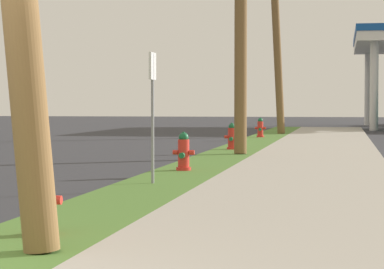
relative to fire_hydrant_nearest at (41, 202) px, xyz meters
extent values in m
cylinder|color=red|center=(0.00, 0.01, -0.30)|extent=(0.29, 0.29, 0.06)
cylinder|color=red|center=(0.00, 0.01, -0.03)|extent=(0.22, 0.22, 0.60)
sphere|color=#196038|center=(0.00, 0.01, 0.31)|extent=(0.19, 0.19, 0.19)
cylinder|color=#196038|center=(0.00, 0.01, 0.39)|extent=(0.06, 0.06, 0.05)
cylinder|color=red|center=(-0.16, 0.01, 0.02)|extent=(0.10, 0.09, 0.09)
cylinder|color=red|center=(0.16, 0.01, 0.02)|extent=(0.10, 0.09, 0.09)
cylinder|color=#196038|center=(0.00, -0.16, -0.03)|extent=(0.11, 0.12, 0.11)
cylinder|color=red|center=(-0.11, 7.99, -0.30)|extent=(0.29, 0.29, 0.06)
cylinder|color=red|center=(-0.11, 7.99, -0.03)|extent=(0.22, 0.22, 0.60)
sphere|color=#196038|center=(-0.11, 7.99, 0.31)|extent=(0.19, 0.19, 0.19)
cylinder|color=#196038|center=(-0.11, 7.99, 0.39)|extent=(0.06, 0.06, 0.05)
cylinder|color=red|center=(-0.27, 7.99, 0.02)|extent=(0.10, 0.09, 0.09)
cylinder|color=red|center=(0.05, 7.99, 0.02)|extent=(0.10, 0.09, 0.09)
cylinder|color=#196038|center=(-0.11, 7.82, -0.03)|extent=(0.11, 0.12, 0.11)
cylinder|color=red|center=(-0.15, 15.41, -0.30)|extent=(0.29, 0.29, 0.06)
cylinder|color=red|center=(-0.15, 15.41, -0.03)|extent=(0.22, 0.22, 0.60)
sphere|color=#196038|center=(-0.15, 15.41, 0.31)|extent=(0.19, 0.19, 0.19)
cylinder|color=#196038|center=(-0.15, 15.41, 0.39)|extent=(0.06, 0.06, 0.05)
cylinder|color=red|center=(-0.31, 15.41, 0.02)|extent=(0.10, 0.09, 0.09)
cylinder|color=red|center=(0.01, 15.41, 0.02)|extent=(0.10, 0.09, 0.09)
cylinder|color=#196038|center=(-0.15, 15.24, -0.03)|extent=(0.11, 0.12, 0.11)
cylinder|color=red|center=(-0.18, 23.90, -0.30)|extent=(0.29, 0.29, 0.06)
cylinder|color=red|center=(-0.18, 23.90, -0.03)|extent=(0.22, 0.22, 0.60)
sphere|color=#196038|center=(-0.18, 23.90, 0.31)|extent=(0.19, 0.19, 0.19)
cylinder|color=#196038|center=(-0.18, 23.90, 0.39)|extent=(0.06, 0.06, 0.05)
cylinder|color=red|center=(-0.34, 23.90, 0.02)|extent=(0.10, 0.09, 0.09)
cylinder|color=red|center=(-0.02, 23.90, 0.02)|extent=(0.10, 0.09, 0.09)
cylinder|color=#196038|center=(-0.18, 23.73, -0.03)|extent=(0.11, 0.12, 0.11)
cylinder|color=brown|center=(0.17, 27.17, 3.69)|extent=(0.78, 1.16, 8.03)
cylinder|color=gray|center=(-0.11, 5.36, 0.72)|extent=(0.05, 0.05, 2.10)
cube|color=white|center=(-0.11, 5.36, 1.57)|extent=(0.04, 0.36, 0.44)
cylinder|color=silver|center=(4.48, 36.07, 1.85)|extent=(0.44, 0.44, 4.58)
cylinder|color=silver|center=(4.48, 46.58, 1.85)|extent=(0.44, 0.44, 4.58)
camera|label=1|loc=(2.93, -7.76, 0.98)|focal=77.75mm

